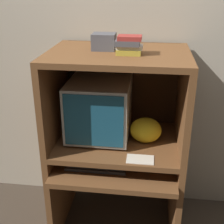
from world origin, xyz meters
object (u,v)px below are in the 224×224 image
book_stack (129,45)px  storage_box (104,42)px  crt_monitor (100,108)px  keyboard (96,165)px  mouse (135,166)px  snack_bag (146,130)px

book_stack → storage_box: (-0.17, 0.11, -0.00)m
crt_monitor → keyboard: 0.39m
keyboard → mouse: (0.26, 0.01, 0.00)m
keyboard → snack_bag: 0.41m
crt_monitor → keyboard: bearing=-87.3°
mouse → snack_bag: 0.25m
keyboard → mouse: bearing=3.3°
crt_monitor → book_stack: bearing=-27.8°
mouse → storage_box: size_ratio=0.45×
book_stack → snack_bag: bearing=20.7°
keyboard → storage_box: storage_box is taller
crt_monitor → mouse: (0.27, -0.20, -0.32)m
crt_monitor → mouse: crt_monitor is taller
mouse → snack_bag: bearing=67.6°
crt_monitor → keyboard: (0.01, -0.22, -0.33)m
crt_monitor → book_stack: 0.51m
keyboard → mouse: size_ratio=6.13×
storage_box → mouse: bearing=-41.4°
keyboard → snack_bag: (0.31, 0.16, 0.20)m
snack_bag → storage_box: (-0.29, 0.06, 0.58)m
keyboard → book_stack: 0.82m
crt_monitor → mouse: size_ratio=7.08×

